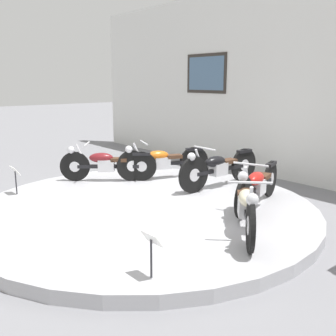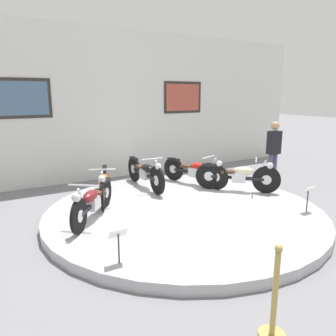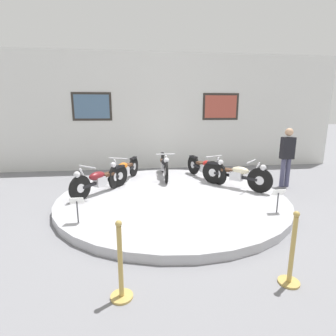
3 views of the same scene
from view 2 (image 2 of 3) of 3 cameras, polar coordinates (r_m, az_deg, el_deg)
name	(u,v)px [view 2 (image 2 of 3)]	position (r m, az deg, el deg)	size (l,w,h in m)	color
ground_plane	(184,216)	(6.82, 2.80, -8.35)	(60.00, 60.00, 0.00)	slate
display_platform	(184,212)	(6.79, 2.81, -7.67)	(5.57, 5.57, 0.17)	#ADADB2
back_wall	(112,105)	(9.83, -9.79, 10.73)	(14.00, 0.22, 4.27)	silver
motorcycle_maroon	(93,200)	(6.21, -13.00, -5.50)	(1.27, 1.55, 0.78)	black
motorcycle_orange	(104,183)	(7.28, -11.13, -2.62)	(0.81, 1.86, 0.79)	black
motorcycle_black	(145,172)	(8.09, -3.95, -0.72)	(0.54, 2.02, 0.81)	black
motorcycle_red	(195,170)	(8.37, 4.79, -0.42)	(0.75, 1.88, 0.79)	black
motorcycle_cream	(239,175)	(7.98, 12.25, -1.25)	(1.43, 1.47, 0.80)	black
info_placard_front_left	(118,238)	(4.60, -8.64, -11.93)	(0.26, 0.11, 0.51)	#333338
info_placard_front_centre	(308,194)	(7.02, 23.20, -4.12)	(0.26, 0.11, 0.51)	#333338
visitor_standing	(274,149)	(9.46, 17.92, 3.22)	(0.36, 0.23, 1.74)	#4C4C6B
stanchion_post_left_of_entry	(274,307)	(3.76, 17.97, -21.99)	(0.28, 0.28, 1.02)	tan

